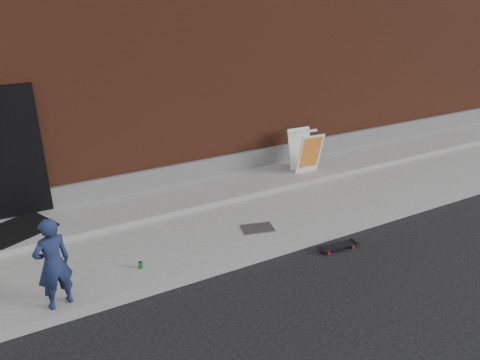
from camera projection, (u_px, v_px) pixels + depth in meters
ground at (231, 271)px, 7.06m from camera, size 80.00×80.00×0.00m
sidewalk at (192, 225)px, 8.24m from camera, size 20.00×3.00×0.15m
apron at (173, 199)px, 8.92m from camera, size 20.00×1.20×0.10m
building at (101, 47)px, 11.72m from camera, size 20.00×8.10×5.00m
child at (53, 264)px, 5.85m from camera, size 0.52×0.41×1.26m
skateboard at (339, 246)px, 7.61m from camera, size 0.69×0.23×0.08m
pizza_sign at (305, 151)px, 9.95m from camera, size 0.57×0.67×0.90m
soda_can at (141, 265)px, 6.84m from camera, size 0.07×0.07×0.11m
doormat at (18, 229)px, 7.72m from camera, size 1.25×1.15×0.03m
utility_plate at (258, 228)px, 7.96m from camera, size 0.60×0.47×0.02m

